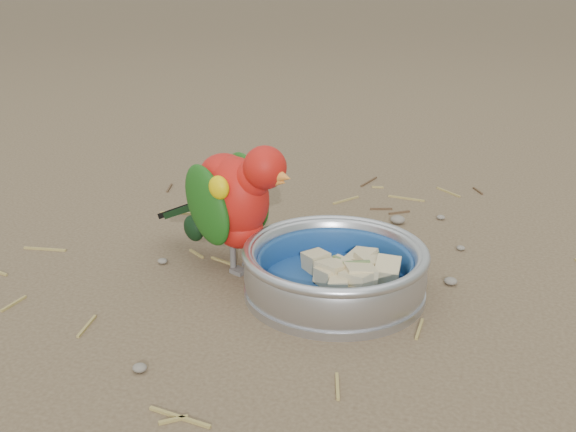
% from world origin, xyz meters
% --- Properties ---
extents(ground, '(60.00, 60.00, 0.00)m').
position_xyz_m(ground, '(0.00, 0.00, 0.00)').
color(ground, brown).
extents(food_bowl, '(0.22, 0.22, 0.02)m').
position_xyz_m(food_bowl, '(-0.02, -0.00, 0.01)').
color(food_bowl, '#B2B2BA').
rests_on(food_bowl, ground).
extents(bowl_wall, '(0.22, 0.22, 0.04)m').
position_xyz_m(bowl_wall, '(-0.02, -0.00, 0.04)').
color(bowl_wall, '#B2B2BA').
rests_on(bowl_wall, food_bowl).
extents(fruit_wedges, '(0.13, 0.13, 0.03)m').
position_xyz_m(fruit_wedges, '(-0.02, -0.00, 0.03)').
color(fruit_wedges, '#CBB583').
rests_on(fruit_wedges, food_bowl).
extents(lory_parrot, '(0.23, 0.18, 0.17)m').
position_xyz_m(lory_parrot, '(-0.15, 0.03, 0.08)').
color(lory_parrot, red).
rests_on(lory_parrot, ground).
extents(ground_debris, '(0.90, 0.80, 0.01)m').
position_xyz_m(ground_debris, '(0.05, 0.05, 0.00)').
color(ground_debris, olive).
rests_on(ground_debris, ground).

